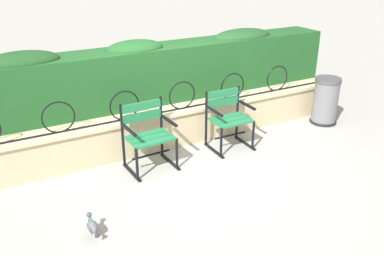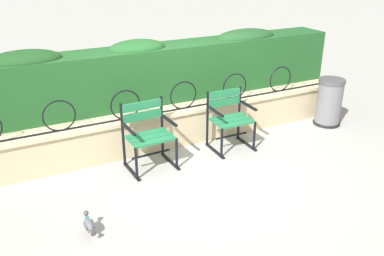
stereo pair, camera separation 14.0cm
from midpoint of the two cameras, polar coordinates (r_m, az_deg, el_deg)
name	(u,v)px [view 2 (the right image)]	position (r m, az deg, el deg)	size (l,w,h in m)	color
ground_plane	(197,169)	(5.52, 1.36, -5.74)	(60.00, 60.00, 0.00)	#9E9E99
stone_wall	(169,127)	(6.09, -2.51, 0.17)	(6.20, 0.41, 0.55)	#C6B289
iron_arch_fence	(157,101)	(5.79, -4.11, 3.69)	(5.68, 0.02, 0.42)	black
hedge_row	(154,71)	(6.25, -4.61, 7.87)	(6.08, 0.60, 0.96)	#1E5123
park_chair_left	(148,133)	(5.44, -5.41, -0.75)	(0.63, 0.54, 0.88)	#237547
park_chair_right	(229,118)	(5.98, 5.84, 1.45)	(0.59, 0.53, 0.84)	#237547
pigeon_near_chairs	(89,225)	(4.44, -13.12, -12.89)	(0.11, 0.29, 0.22)	#5B5B66
trash_bin	(329,103)	(7.14, 18.95, 3.26)	(0.44, 0.44, 0.78)	slate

